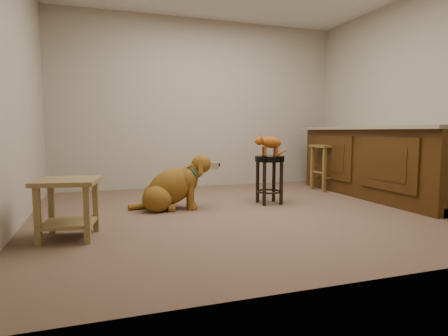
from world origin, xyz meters
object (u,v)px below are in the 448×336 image
object	(u,v)px
golden_retriever	(172,188)
tabby_kitten	(269,143)
side_table	(68,199)
padded_stool	(269,170)
wood_stool	(326,167)

from	to	relation	value
golden_retriever	tabby_kitten	size ratio (longest dim) A/B	2.25
side_table	tabby_kitten	world-z (taller)	tabby_kitten
padded_stool	side_table	world-z (taller)	padded_stool
golden_retriever	tabby_kitten	distance (m)	1.27
tabby_kitten	golden_retriever	bearing A→B (deg)	179.92
wood_stool	tabby_kitten	size ratio (longest dim) A/B	1.48
wood_stool	tabby_kitten	bearing A→B (deg)	-152.09
golden_retriever	tabby_kitten	bearing A→B (deg)	6.86
wood_stool	padded_stool	bearing A→B (deg)	-151.84
padded_stool	tabby_kitten	distance (m)	0.32
padded_stool	golden_retriever	bearing A→B (deg)	177.72
side_table	golden_retriever	size ratio (longest dim) A/B	0.53
tabby_kitten	wood_stool	bearing A→B (deg)	30.06
wood_stool	golden_retriever	distance (m)	2.51
side_table	padded_stool	bearing A→B (deg)	20.54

